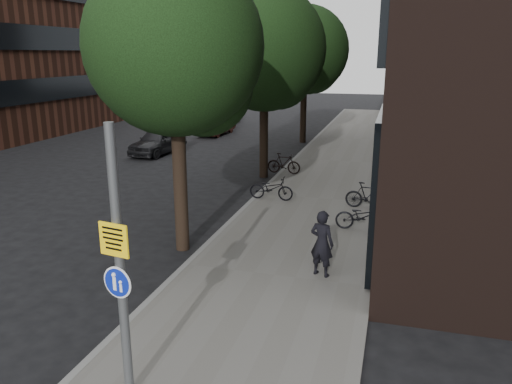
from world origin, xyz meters
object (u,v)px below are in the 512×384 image
(pedestrian, at_px, (322,243))
(parked_bike_facade_near, at_px, (363,216))
(parked_car_near, at_px, (158,141))
(signpost, at_px, (120,267))

(pedestrian, distance_m, parked_bike_facade_near, 3.51)
(parked_car_near, bearing_deg, parked_bike_facade_near, -33.40)
(signpost, height_order, pedestrian, signpost)
(parked_bike_facade_near, xyz_separation_m, parked_car_near, (-11.26, 9.36, 0.12))
(pedestrian, relative_size, parked_car_near, 0.41)
(parked_bike_facade_near, bearing_deg, pedestrian, 164.35)
(signpost, distance_m, parked_car_near, 19.73)
(pedestrian, height_order, parked_bike_facade_near, pedestrian)
(pedestrian, xyz_separation_m, parked_car_near, (-10.56, 12.77, -0.25))
(pedestrian, height_order, parked_car_near, pedestrian)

